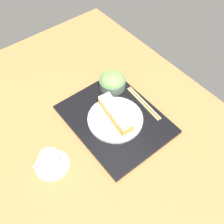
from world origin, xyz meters
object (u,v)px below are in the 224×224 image
at_px(salad_bowl, 112,81).
at_px(chopsticks_pair, 143,103).
at_px(sandwich_plate, 115,119).
at_px(sandwich_far, 109,105).
at_px(coffee_cup, 51,162).
at_px(sandwich_middle, 115,114).
at_px(sandwich_near, 123,124).

height_order(salad_bowl, chopsticks_pair, salad_bowl).
xyz_separation_m(sandwich_plate, salad_bowl, (0.15, -0.11, 0.03)).
xyz_separation_m(sandwich_far, coffee_cup, (-0.06, 0.32, -0.02)).
bearing_deg(sandwich_middle, sandwich_near, 170.71).
xyz_separation_m(sandwich_near, sandwich_middle, (0.06, -0.01, -0.00)).
xyz_separation_m(chopsticks_pair, coffee_cup, (0.00, 0.46, 0.01)).
relative_size(chopsticks_pair, coffee_cup, 1.66).
bearing_deg(salad_bowl, chopsticks_pair, -165.21).
distance_m(sandwich_middle, sandwich_far, 0.06).
distance_m(sandwich_middle, salad_bowl, 0.19).
bearing_deg(sandwich_near, sandwich_plate, -9.29).
relative_size(sandwich_middle, chopsticks_pair, 0.42).
bearing_deg(coffee_cup, salad_bowl, -68.79).
relative_size(sandwich_plate, sandwich_far, 2.66).
relative_size(sandwich_plate, sandwich_middle, 2.54).
bearing_deg(sandwich_plate, sandwich_middle, -116.57).
relative_size(sandwich_plate, chopsticks_pair, 1.07).
relative_size(sandwich_near, sandwich_far, 0.99).
height_order(sandwich_near, chopsticks_pair, sandwich_near).
bearing_deg(sandwich_plate, sandwich_far, -9.29).
height_order(chopsticks_pair, coffee_cup, coffee_cup).
xyz_separation_m(sandwich_plate, sandwich_middle, (-0.00, -0.00, 0.03)).
height_order(sandwich_near, salad_bowl, sandwich_near).
bearing_deg(sandwich_near, sandwich_far, -9.29).
distance_m(sandwich_near, salad_bowl, 0.24).
xyz_separation_m(sandwich_near, chopsticks_pair, (0.05, -0.16, -0.04)).
xyz_separation_m(sandwich_far, salad_bowl, (0.10, -0.10, -0.01)).
bearing_deg(coffee_cup, sandwich_plate, -88.73).
bearing_deg(sandwich_far, chopsticks_pair, -114.47).
distance_m(sandwich_plate, chopsticks_pair, 0.15).
bearing_deg(salad_bowl, sandwich_far, 135.03).
xyz_separation_m(sandwich_plate, sandwich_far, (0.06, -0.01, 0.03)).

